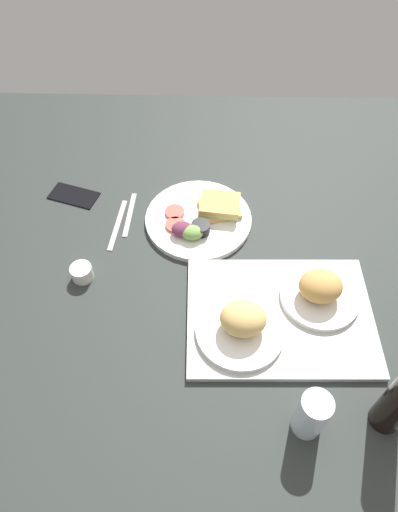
# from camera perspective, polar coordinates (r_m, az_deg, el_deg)

# --- Properties ---
(ground_plane) EXTENTS (1.90, 1.50, 0.03)m
(ground_plane) POSITION_cam_1_polar(r_m,az_deg,el_deg) (1.24, 0.95, -0.46)
(ground_plane) COLOR #282D2B
(serving_tray) EXTENTS (0.46, 0.34, 0.02)m
(serving_tray) POSITION_cam_1_polar(r_m,az_deg,el_deg) (1.14, 10.21, -7.35)
(serving_tray) COLOR #B2B2AD
(serving_tray) RESTS_ON ground_plane
(bread_plate_near) EXTENTS (0.20, 0.20, 0.09)m
(bread_plate_near) POSITION_cam_1_polar(r_m,az_deg,el_deg) (1.15, 15.03, -4.18)
(bread_plate_near) COLOR white
(bread_plate_near) RESTS_ON serving_tray
(bread_plate_far) EXTENTS (0.21, 0.21, 0.09)m
(bread_plate_far) POSITION_cam_1_polar(r_m,az_deg,el_deg) (1.07, 5.52, -8.43)
(bread_plate_far) COLOR white
(bread_plate_far) RESTS_ON serving_tray
(plate_with_salad) EXTENTS (0.30, 0.30, 0.05)m
(plate_with_salad) POSITION_cam_1_polar(r_m,az_deg,el_deg) (1.30, 0.34, 4.72)
(plate_with_salad) COLOR white
(plate_with_salad) RESTS_ON ground_plane
(drinking_glass) EXTENTS (0.06, 0.06, 0.13)m
(drinking_glass) POSITION_cam_1_polar(r_m,az_deg,el_deg) (0.99, 14.05, -18.67)
(drinking_glass) COLOR silver
(drinking_glass) RESTS_ON ground_plane
(espresso_cup) EXTENTS (0.06, 0.06, 0.04)m
(espresso_cup) POSITION_cam_1_polar(r_m,az_deg,el_deg) (1.21, -14.27, -2.01)
(espresso_cup) COLOR silver
(espresso_cup) RESTS_ON ground_plane
(fork) EXTENTS (0.02, 0.17, 0.01)m
(fork) POSITION_cam_1_polar(r_m,az_deg,el_deg) (1.34, -8.52, 5.18)
(fork) COLOR #B7B7BC
(fork) RESTS_ON ground_plane
(knife) EXTENTS (0.03, 0.19, 0.01)m
(knife) POSITION_cam_1_polar(r_m,az_deg,el_deg) (1.32, -10.00, 3.91)
(knife) COLOR #B7B7BC
(knife) RESTS_ON ground_plane
(cell_phone) EXTENTS (0.16, 0.11, 0.01)m
(cell_phone) POSITION_cam_1_polar(r_m,az_deg,el_deg) (1.43, -15.25, 7.35)
(cell_phone) COLOR black
(cell_phone) RESTS_ON ground_plane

